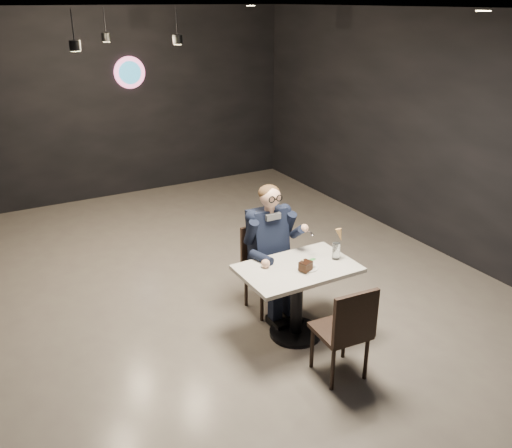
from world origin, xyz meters
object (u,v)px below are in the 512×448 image
main_table (297,301)px  chair_near (340,329)px  seated_man (268,248)px  sundae_glass (336,251)px  chair_far (268,271)px

main_table → chair_near: bearing=-90.0°
chair_near → seated_man: size_ratio=0.64×
main_table → sundae_glass: bearing=-5.0°
chair_far → sundae_glass: size_ratio=5.48×
chair_far → sundae_glass: (0.42, -0.59, 0.37)m
main_table → seated_man: size_ratio=0.76×
chair_far → seated_man: seated_man is taller
chair_far → chair_near: (0.00, -1.23, 0.00)m
chair_far → seated_man: bearing=-172.9°
chair_near → seated_man: bearing=94.1°
chair_near → sundae_glass: size_ratio=5.48×
main_table → chair_far: 0.56m
main_table → chair_near: chair_near is taller
seated_man → sundae_glass: seated_man is taller
seated_man → main_table: bearing=-90.0°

